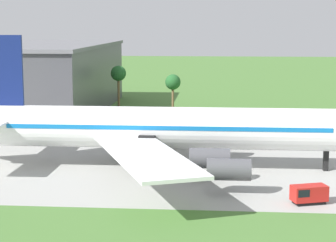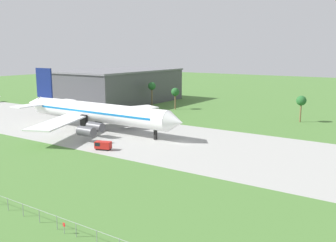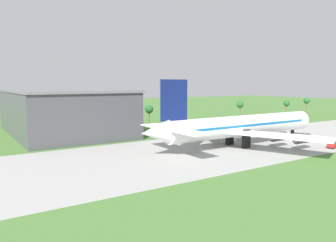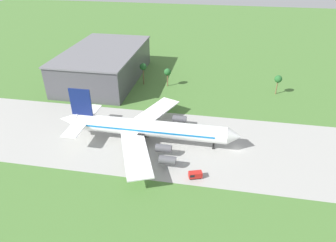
% 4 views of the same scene
% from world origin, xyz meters
% --- Properties ---
extents(jet_airliner, '(67.87, 55.85, 19.64)m').
position_xyz_m(jet_airliner, '(-33.09, -1.39, 5.99)').
color(jet_airliner, white).
rests_on(jet_airliner, ground_plane).
extents(baggage_tug, '(4.62, 3.21, 2.26)m').
position_xyz_m(baggage_tug, '(-13.61, -18.38, 1.22)').
color(baggage_tug, black).
rests_on(baggage_tug, ground_plane).
extents(terminal_building, '(36.72, 61.20, 16.38)m').
position_xyz_m(terminal_building, '(-70.29, 54.34, 8.20)').
color(terminal_building, '#47474C').
rests_on(terminal_building, ground_plane).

